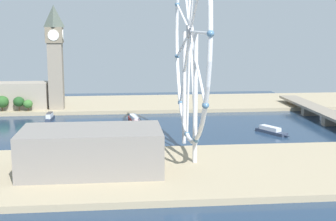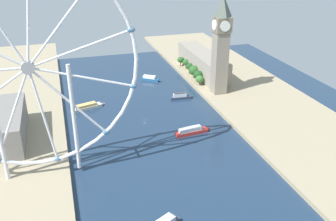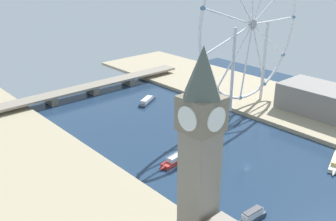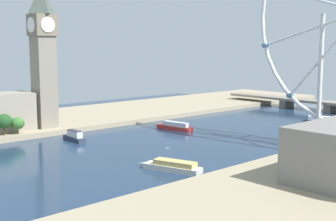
# 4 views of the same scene
# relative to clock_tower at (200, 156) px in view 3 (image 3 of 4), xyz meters

# --- Properties ---
(ground_plane) EXTENTS (383.59, 383.59, 0.00)m
(ground_plane) POSITION_rel_clock_tower_xyz_m (77.14, 31.91, -48.32)
(ground_plane) COLOR #1E334C
(riverbank_right) EXTENTS (90.00, 520.00, 3.00)m
(riverbank_right) POSITION_rel_clock_tower_xyz_m (183.94, 31.91, -46.82)
(riverbank_right) COLOR tan
(riverbank_right) RESTS_ON ground_plane
(clock_tower) EXTENTS (14.76, 14.76, 87.04)m
(clock_tower) POSITION_rel_clock_tower_xyz_m (0.00, 0.00, 0.00)
(clock_tower) COLOR gray
(clock_tower) RESTS_ON riverbank_left
(ferris_wheel) EXTENTS (122.03, 3.20, 127.31)m
(ferris_wheel) POSITION_rel_clock_tower_xyz_m (153.70, 91.30, 20.88)
(ferris_wheel) COLOR silver
(ferris_wheel) RESTS_ON riverbank_right
(riverside_hall) EXTENTS (37.46, 67.79, 21.08)m
(riverside_hall) POSITION_rel_clock_tower_xyz_m (184.70, 38.90, -34.79)
(riverside_hall) COLOR gray
(riverside_hall) RESTS_ON riverbank_right
(river_bridge) EXTENTS (195.59, 16.05, 8.48)m
(river_bridge) POSITION_rel_clock_tower_xyz_m (77.14, 210.08, -41.74)
(river_bridge) COLOR gray
(river_bridge) RESTS_ON ground_plane
(tour_boat_0) EXTENTS (29.41, 8.99, 5.21)m
(tour_boat_0) POSITION_rel_clock_tower_xyz_m (48.73, 63.90, -46.09)
(tour_boat_0) COLOR #B22D28
(tour_boat_0) RESTS_ON ground_plane
(tour_boat_1) EXTENTS (27.77, 17.54, 4.79)m
(tour_boat_1) POSITION_rel_clock_tower_xyz_m (99.49, 156.40, -46.33)
(tour_boat_1) COLOR #2D384C
(tour_boat_1) RESTS_ON ground_plane
(tour_boat_4) EXTENTS (21.96, 5.36, 6.20)m
(tour_boat_4) POSITION_rel_clock_tower_xyz_m (35.47, -1.51, -45.80)
(tour_boat_4) COLOR #2D384C
(tour_boat_4) RESTS_ON ground_plane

